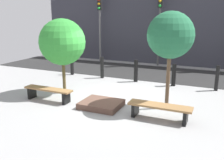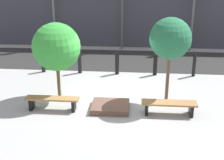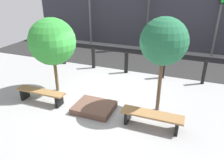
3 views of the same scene
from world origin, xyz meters
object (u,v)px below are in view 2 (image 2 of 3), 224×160
at_px(tree_behind_right_bench, 170,39).
at_px(traffic_light_west, 53,0).
at_px(bollard_far_left, 43,63).
at_px(bollard_center, 117,63).
at_px(tree_behind_left_bench, 56,47).
at_px(bench_right, 169,105).
at_px(bench_left, 52,101).
at_px(traffic_light_mid_east, 194,6).
at_px(bollard_left, 80,62).
at_px(bollard_right, 155,65).
at_px(planter_bed, 110,107).
at_px(bollard_far_right, 194,65).

xyz_separation_m(tree_behind_right_bench, traffic_light_west, (-5.96, 6.97, 0.39)).
xyz_separation_m(bollard_far_left, bollard_center, (3.47, 0.00, 0.08)).
bearing_deg(tree_behind_left_bench, tree_behind_right_bench, 0.00).
bearing_deg(tree_behind_right_bench, bench_right, -90.00).
xyz_separation_m(bench_left, traffic_light_mid_east, (5.96, 7.98, 2.22)).
bearing_deg(bollard_center, bench_left, -118.07).
xyz_separation_m(bollard_left, bollard_center, (1.74, 0.00, -0.01)).
xyz_separation_m(tree_behind_right_bench, bollard_right, (-0.29, 2.80, -1.91)).
bearing_deg(traffic_light_mid_east, planter_bed, -116.83).
bearing_deg(bollard_center, traffic_light_mid_east, 46.67).
relative_size(tree_behind_left_bench, bollard_right, 2.98).
distance_m(bench_right, tree_behind_right_bench, 2.31).
height_order(tree_behind_right_bench, bollard_left, tree_behind_right_bench).
bearing_deg(bollard_far_right, tree_behind_right_bench, -117.29).
distance_m(bollard_left, bollard_center, 1.74).
bearing_deg(tree_behind_left_bench, bollard_center, 54.01).
relative_size(bench_left, tree_behind_left_bench, 0.65).
relative_size(tree_behind_right_bench, bollard_left, 3.02).
distance_m(tree_behind_right_bench, bollard_far_left, 6.48).
height_order(bench_right, bollard_left, bollard_left).
bearing_deg(bench_left, bollard_left, 85.31).
distance_m(planter_bed, bollard_far_right, 5.03).
relative_size(planter_bed, traffic_light_west, 0.32).
bearing_deg(bollard_right, tree_behind_left_bench, -143.42).
height_order(bollard_far_left, traffic_light_west, traffic_light_west).
relative_size(bollard_right, traffic_light_west, 0.24).
bearing_deg(tree_behind_left_bench, planter_bed, -21.81).
bearing_deg(bollard_right, bollard_center, 180.00).
bearing_deg(tree_behind_left_bench, traffic_light_mid_east, 49.43).
height_order(tree_behind_left_bench, bollard_far_right, tree_behind_left_bench).
bearing_deg(tree_behind_right_bench, tree_behind_left_bench, 180.00).
bearing_deg(bollard_far_right, traffic_light_mid_east, 83.68).
xyz_separation_m(bollard_left, traffic_light_west, (-2.20, 4.17, 2.27)).
relative_size(bollard_center, bollard_right, 1.05).
bearing_deg(planter_bed, bench_left, -174.37).
bearing_deg(bollard_right, traffic_light_west, 143.66).
distance_m(bench_right, planter_bed, 2.05).
distance_m(planter_bed, bollard_right, 4.02).
height_order(bollard_center, traffic_light_west, traffic_light_west).
bearing_deg(bench_left, bollard_right, 45.03).
distance_m(bench_left, tree_behind_left_bench, 1.96).
xyz_separation_m(bench_right, bollard_far_left, (-5.50, 3.81, 0.10)).
height_order(bollard_left, bollard_far_right, bollard_far_right).
bearing_deg(traffic_light_west, bollard_left, -62.21).
relative_size(bench_right, bollard_left, 1.80).
bearing_deg(traffic_light_west, planter_bed, -63.17).
xyz_separation_m(bench_right, planter_bed, (-2.03, 0.20, -0.23)).
distance_m(bench_left, traffic_light_mid_east, 10.21).
distance_m(planter_bed, bollard_left, 4.03).
height_order(bench_left, bollard_far_right, bollard_far_right).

